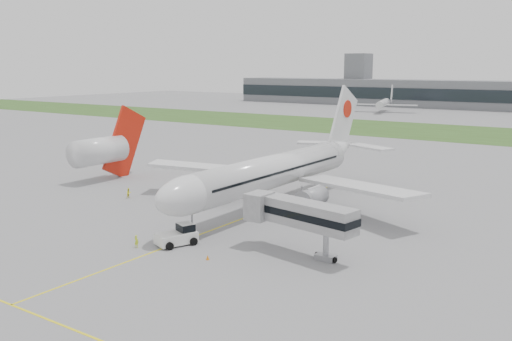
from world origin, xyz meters
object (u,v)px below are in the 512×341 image
Objects in this scene: jet_bridge at (297,213)px; neighbor_aircraft at (102,150)px; airliner at (277,170)px; ground_crew_near at (136,241)px; pushback_tug at (179,235)px.

jet_bridge is 0.80× the size of neighbor_aircraft.
airliner is 27.30m from ground_crew_near.
pushback_tug is 0.31× the size of neighbor_aircraft.
jet_bridge is 19.50m from ground_crew_near.
neighbor_aircraft is at bearing 172.20° from pushback_tug.
jet_bridge is at bearing -18.67° from neighbor_aircraft.
neighbor_aircraft reaches higher than ground_crew_near.
jet_bridge is (14.13, -17.98, -0.85)m from airliner.
airliner reaches higher than pushback_tug.
jet_bridge is at bearing 41.12° from pushback_tug.
jet_bridge reaches higher than ground_crew_near.
ground_crew_near is 0.09× the size of neighbor_aircraft.
neighbor_aircraft is (-37.85, -1.44, 0.12)m from airliner.
pushback_tug is 14.98m from jet_bridge.
neighbor_aircraft is (-38.31, 21.44, 4.65)m from pushback_tug.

